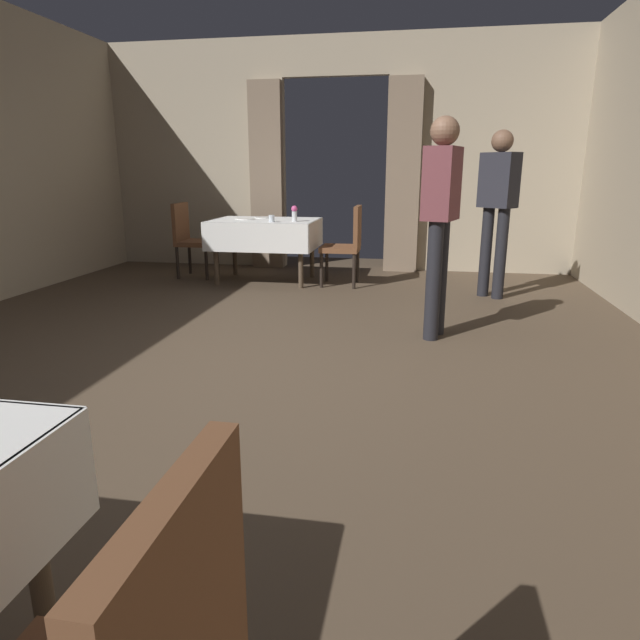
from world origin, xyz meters
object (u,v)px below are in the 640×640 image
object	(u,v)px
person_diner_standing_aside	(440,210)
glass_mid_d	(272,219)
chair_mid_left	(190,236)
plate_mid_b	(245,219)
flower_vase_mid	(294,213)
dining_table_mid	(265,229)
person_waiter_by_doorway	(497,200)
chair_mid_right	(347,242)
plate_mid_c	(263,217)

from	to	relation	value
person_diner_standing_aside	glass_mid_d	bearing A→B (deg)	136.55
chair_mid_left	plate_mid_b	bearing A→B (deg)	-8.94
chair_mid_left	flower_vase_mid	world-z (taller)	flower_vase_mid
plate_mid_b	glass_mid_d	distance (m)	0.51
chair_mid_left	dining_table_mid	bearing A→B (deg)	-6.62
dining_table_mid	person_diner_standing_aside	bearing A→B (deg)	-45.57
dining_table_mid	plate_mid_b	world-z (taller)	plate_mid_b
chair_mid_left	person_waiter_by_doorway	xyz separation A→B (m)	(3.64, -0.55, 0.51)
chair_mid_left	person_waiter_by_doorway	bearing A→B (deg)	-8.67
flower_vase_mid	plate_mid_b	bearing A→B (deg)	164.23
dining_table_mid	chair_mid_right	xyz separation A→B (m)	(1.02, -0.08, -0.12)
dining_table_mid	person_waiter_by_doorway	bearing A→B (deg)	-9.46
chair_mid_right	plate_mid_c	bearing A→B (deg)	164.02
chair_mid_right	plate_mid_b	size ratio (longest dim) A/B	3.91
chair_mid_right	flower_vase_mid	distance (m)	0.70
dining_table_mid	person_waiter_by_doorway	size ratio (longest dim) A/B	0.73
dining_table_mid	chair_mid_right	world-z (taller)	chair_mid_right
chair_mid_right	person_waiter_by_doorway	size ratio (longest dim) A/B	0.54
person_waiter_by_doorway	person_diner_standing_aside	world-z (taller)	same
dining_table_mid	person_diner_standing_aside	distance (m)	2.87
flower_vase_mid	plate_mid_c	bearing A→B (deg)	139.71
chair_mid_right	plate_mid_b	bearing A→B (deg)	176.37
glass_mid_d	chair_mid_left	bearing A→B (deg)	160.35
chair_mid_left	chair_mid_right	xyz separation A→B (m)	(2.03, -0.20, 0.00)
flower_vase_mid	glass_mid_d	xyz separation A→B (m)	(-0.24, -0.12, -0.06)
chair_mid_left	glass_mid_d	size ratio (longest dim) A/B	11.46
person_diner_standing_aside	plate_mid_c	bearing A→B (deg)	132.53
flower_vase_mid	plate_mid_c	size ratio (longest dim) A/B	0.79
flower_vase_mid	person_diner_standing_aside	size ratio (longest dim) A/B	0.11
person_diner_standing_aside	flower_vase_mid	bearing A→B (deg)	130.62
person_diner_standing_aside	dining_table_mid	bearing A→B (deg)	134.43
dining_table_mid	person_diner_standing_aside	world-z (taller)	person_diner_standing_aside
glass_mid_d	chair_mid_right	bearing A→B (deg)	14.66
dining_table_mid	flower_vase_mid	bearing A→B (deg)	-24.62
chair_mid_left	glass_mid_d	xyz separation A→B (m)	(1.18, -0.42, 0.28)
plate_mid_b	flower_vase_mid	bearing A→B (deg)	-15.77
flower_vase_mid	person_waiter_by_doorway	size ratio (longest dim) A/B	0.11
flower_vase_mid	dining_table_mid	bearing A→B (deg)	155.38
dining_table_mid	chair_mid_left	xyz separation A→B (m)	(-1.02, 0.12, -0.12)
chair_mid_left	glass_mid_d	bearing A→B (deg)	-19.65
plate_mid_b	glass_mid_d	size ratio (longest dim) A/B	2.93
dining_table_mid	chair_mid_left	size ratio (longest dim) A/B	1.36
dining_table_mid	glass_mid_d	size ratio (longest dim) A/B	15.54
plate_mid_b	plate_mid_c	world-z (taller)	same
dining_table_mid	glass_mid_d	world-z (taller)	glass_mid_d
chair_mid_right	glass_mid_d	size ratio (longest dim) A/B	11.46
person_waiter_by_doorway	person_diner_standing_aside	xyz separation A→B (m)	(-0.63, -1.60, 0.00)
glass_mid_d	plate_mid_b	bearing A→B (deg)	143.77
chair_mid_left	plate_mid_c	bearing A→B (deg)	6.96
glass_mid_d	person_waiter_by_doorway	distance (m)	2.47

